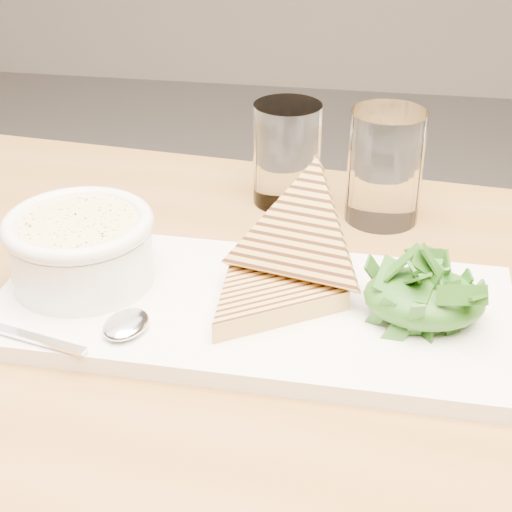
% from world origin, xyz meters
% --- Properties ---
extents(table_top, '(1.20, 0.86, 0.04)m').
position_xyz_m(table_top, '(-0.02, 0.10, 0.71)').
color(table_top, olive).
rests_on(table_top, ground).
extents(platter, '(0.45, 0.21, 0.02)m').
position_xyz_m(platter, '(0.04, 0.15, 0.74)').
color(platter, white).
rests_on(platter, table_top).
extents(soup_bowl, '(0.12, 0.12, 0.05)m').
position_xyz_m(soup_bowl, '(-0.11, 0.16, 0.77)').
color(soup_bowl, white).
rests_on(soup_bowl, platter).
extents(soup, '(0.11, 0.11, 0.01)m').
position_xyz_m(soup, '(-0.11, 0.16, 0.80)').
color(soup, beige).
rests_on(soup, soup_bowl).
extents(bowl_rim, '(0.13, 0.13, 0.01)m').
position_xyz_m(bowl_rim, '(-0.11, 0.16, 0.80)').
color(bowl_rim, white).
rests_on(bowl_rim, soup_bowl).
extents(sandwich_flat, '(0.20, 0.20, 0.02)m').
position_xyz_m(sandwich_flat, '(0.06, 0.15, 0.75)').
color(sandwich_flat, tan).
rests_on(sandwich_flat, platter).
extents(sandwich_lean, '(0.17, 0.18, 0.16)m').
position_xyz_m(sandwich_lean, '(0.08, 0.18, 0.79)').
color(sandwich_lean, tan).
rests_on(sandwich_lean, sandwich_flat).
extents(salad_base, '(0.10, 0.08, 0.04)m').
position_xyz_m(salad_base, '(0.19, 0.15, 0.76)').
color(salad_base, '#14440F').
rests_on(salad_base, platter).
extents(arugula_pile, '(0.11, 0.10, 0.05)m').
position_xyz_m(arugula_pile, '(0.19, 0.15, 0.77)').
color(arugula_pile, '#33661E').
rests_on(arugula_pile, platter).
extents(spoon_bowl, '(0.04, 0.05, 0.01)m').
position_xyz_m(spoon_bowl, '(-0.05, 0.09, 0.75)').
color(spoon_bowl, silver).
rests_on(spoon_bowl, platter).
extents(spoon_handle, '(0.11, 0.04, 0.00)m').
position_xyz_m(spoon_handle, '(-0.13, 0.07, 0.75)').
color(spoon_handle, silver).
rests_on(spoon_handle, platter).
extents(glass_near, '(0.07, 0.07, 0.11)m').
position_xyz_m(glass_near, '(0.04, 0.38, 0.78)').
color(glass_near, white).
rests_on(glass_near, table_top).
extents(glass_far, '(0.08, 0.08, 0.12)m').
position_xyz_m(glass_far, '(0.15, 0.36, 0.79)').
color(glass_far, white).
rests_on(glass_far, table_top).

